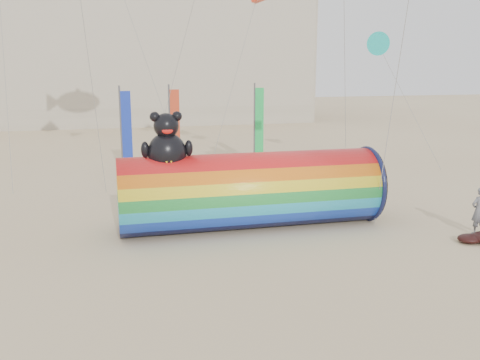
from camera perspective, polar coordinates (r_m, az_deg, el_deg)
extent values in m
plane|color=#CCB58C|center=(17.93, -0.41, -8.61)|extent=(160.00, 160.00, 0.00)
cube|color=#B7AD99|center=(62.90, -21.99, 14.82)|extent=(60.00, 15.00, 20.00)
cube|color=#28303D|center=(55.46, -23.12, 15.68)|extent=(59.50, 0.12, 17.00)
cylinder|color=red|center=(21.10, 1.13, -1.11)|extent=(10.25, 2.99, 2.99)
torus|color=#0F1438|center=(22.89, 13.37, -0.38)|extent=(0.21, 3.14, 3.14)
cylinder|color=black|center=(22.94, 13.64, -0.36)|extent=(0.05, 2.96, 2.96)
ellipsoid|color=black|center=(20.20, -7.80, 2.87)|extent=(1.46, 1.31, 1.54)
ellipsoid|color=yellow|center=(19.75, -7.64, 2.40)|extent=(0.75, 0.33, 0.66)
sphere|color=black|center=(20.06, -7.88, 5.75)|extent=(0.94, 0.94, 0.94)
sphere|color=black|center=(19.98, -9.09, 6.68)|extent=(0.38, 0.38, 0.38)
sphere|color=black|center=(20.07, -6.74, 6.77)|extent=(0.38, 0.38, 0.38)
ellipsoid|color=red|center=(19.69, -7.75, 5.26)|extent=(0.41, 0.15, 0.26)
ellipsoid|color=black|center=(20.02, -10.10, 3.20)|extent=(0.31, 0.31, 0.62)
ellipsoid|color=black|center=(20.19, -5.49, 3.41)|extent=(0.31, 0.31, 0.62)
imported|color=slate|center=(22.24, 24.16, -3.02)|extent=(0.69, 0.47, 1.86)
ellipsoid|color=#340D09|center=(21.30, 23.31, -5.76)|extent=(0.91, 0.77, 0.32)
cylinder|color=#59595E|center=(30.68, -12.55, 4.96)|extent=(0.10, 0.10, 5.20)
cube|color=#1730B0|center=(30.69, -11.98, 5.08)|extent=(0.56, 0.06, 4.50)
cylinder|color=#59595E|center=(31.88, -7.49, 5.42)|extent=(0.10, 0.10, 5.20)
cube|color=red|center=(31.91, -6.94, 5.53)|extent=(0.56, 0.06, 4.50)
cylinder|color=#59595E|center=(33.74, 1.55, 5.90)|extent=(0.10, 0.10, 5.20)
cube|color=green|center=(33.82, 2.06, 6.00)|extent=(0.56, 0.06, 4.50)
cone|color=#19CAC2|center=(30.67, 14.83, 13.86)|extent=(1.25, 1.25, 1.12)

